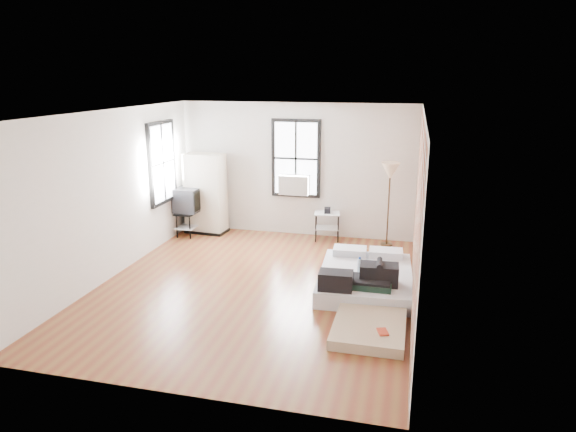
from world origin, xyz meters
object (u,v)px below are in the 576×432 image
(mattress_bare, at_px, (371,310))
(tv_stand, at_px, (189,201))
(mattress_main, at_px, (365,277))
(side_table, at_px, (327,218))
(floor_lamp, at_px, (390,175))
(wardrobe, at_px, (206,194))

(mattress_bare, height_order, tv_stand, tv_stand)
(mattress_bare, relative_size, tv_stand, 1.76)
(mattress_main, distance_m, side_table, 2.55)
(mattress_main, distance_m, mattress_bare, 1.08)
(mattress_bare, bearing_deg, mattress_main, 99.95)
(mattress_bare, bearing_deg, floor_lamp, 89.65)
(floor_lamp, bearing_deg, mattress_main, -95.51)
(mattress_main, relative_size, side_table, 3.00)
(tv_stand, bearing_deg, floor_lamp, 5.22)
(mattress_main, bearing_deg, tv_stand, 150.00)
(mattress_main, bearing_deg, wardrobe, 145.31)
(mattress_bare, relative_size, floor_lamp, 1.07)
(floor_lamp, bearing_deg, wardrobe, 180.00)
(tv_stand, bearing_deg, mattress_bare, -34.72)
(mattress_bare, bearing_deg, tv_stand, 143.73)
(mattress_bare, xyz_separation_m, tv_stand, (-4.14, 3.07, 0.62))
(wardrobe, distance_m, side_table, 2.68)
(wardrobe, relative_size, side_table, 2.50)
(mattress_bare, bearing_deg, side_table, 109.79)
(mattress_main, relative_size, tv_stand, 2.02)
(mattress_main, xyz_separation_m, tv_stand, (-3.96, 2.00, 0.56))
(tv_stand, bearing_deg, wardrobe, 42.96)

